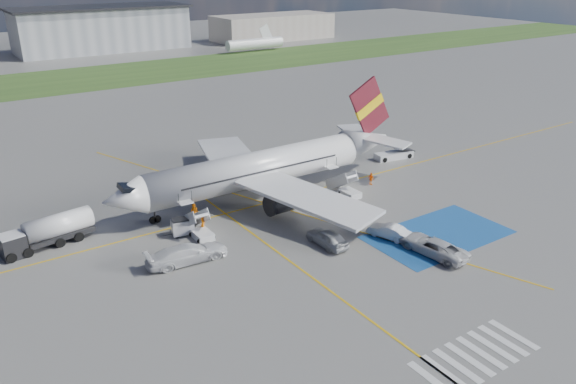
% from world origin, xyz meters
% --- Properties ---
extents(ground, '(400.00, 400.00, 0.00)m').
position_xyz_m(ground, '(0.00, 0.00, 0.00)').
color(ground, '#60605E').
rests_on(ground, ground).
extents(grass_strip, '(400.00, 30.00, 0.01)m').
position_xyz_m(grass_strip, '(0.00, 95.00, 0.01)').
color(grass_strip, '#2D4C1E').
rests_on(grass_strip, ground).
extents(taxiway_line_main, '(120.00, 0.20, 0.01)m').
position_xyz_m(taxiway_line_main, '(0.00, 12.00, 0.01)').
color(taxiway_line_main, gold).
rests_on(taxiway_line_main, ground).
extents(taxiway_line_cross, '(0.20, 60.00, 0.01)m').
position_xyz_m(taxiway_line_cross, '(-5.00, -10.00, 0.01)').
color(taxiway_line_cross, gold).
rests_on(taxiway_line_cross, ground).
extents(taxiway_line_diag, '(20.71, 56.45, 0.01)m').
position_xyz_m(taxiway_line_diag, '(0.00, 12.00, 0.01)').
color(taxiway_line_diag, gold).
rests_on(taxiway_line_diag, ground).
extents(staging_box, '(14.00, 8.00, 0.01)m').
position_xyz_m(staging_box, '(10.00, -4.00, 0.01)').
color(staging_box, '#184C91').
rests_on(staging_box, ground).
extents(crosswalk, '(9.00, 4.00, 0.01)m').
position_xyz_m(crosswalk, '(-1.80, -18.00, 0.01)').
color(crosswalk, silver).
rests_on(crosswalk, ground).
extents(terminal_centre, '(48.00, 18.00, 12.00)m').
position_xyz_m(terminal_centre, '(20.00, 135.00, 6.00)').
color(terminal_centre, gray).
rests_on(terminal_centre, ground).
extents(terminal_east, '(40.00, 16.00, 8.00)m').
position_xyz_m(terminal_east, '(75.00, 128.00, 4.00)').
color(terminal_east, '#9E9489').
rests_on(terminal_east, ground).
extents(airliner, '(36.81, 32.95, 11.92)m').
position_xyz_m(airliner, '(1.51, 14.00, 3.39)').
color(airliner, silver).
rests_on(airliner, ground).
extents(airstairs_fwd, '(1.90, 5.20, 3.60)m').
position_xyz_m(airstairs_fwd, '(-9.50, 8.70, 0.62)').
color(airstairs_fwd, silver).
rests_on(airstairs_fwd, ground).
extents(airstairs_aft, '(1.90, 5.20, 3.60)m').
position_xyz_m(airstairs_aft, '(9.00, 8.70, 0.62)').
color(airstairs_aft, silver).
rests_on(airstairs_aft, ground).
extents(fuel_tanker, '(8.61, 3.42, 2.86)m').
position_xyz_m(fuel_tanker, '(-22.06, 14.95, 1.20)').
color(fuel_tanker, black).
rests_on(fuel_tanker, ground).
extents(gpu_cart, '(2.27, 1.68, 1.73)m').
position_xyz_m(gpu_cart, '(-10.74, 9.99, 0.78)').
color(gpu_cart, silver).
rests_on(gpu_cart, ground).
extents(belt_loader, '(5.90, 2.87, 1.71)m').
position_xyz_m(belt_loader, '(22.45, 15.13, 0.43)').
color(belt_loader, silver).
rests_on(belt_loader, ground).
extents(car_silver_a, '(2.04, 4.73, 1.59)m').
position_xyz_m(car_silver_a, '(-0.34, 0.38, 0.80)').
color(car_silver_a, '#A6A8AD').
rests_on(car_silver_a, ground).
extents(car_silver_b, '(2.70, 4.41, 1.37)m').
position_xyz_m(car_silver_b, '(5.52, -1.71, 0.69)').
color(car_silver_b, silver).
rests_on(car_silver_b, ground).
extents(van_white_a, '(2.97, 5.49, 1.97)m').
position_xyz_m(van_white_a, '(6.64, -6.31, 0.99)').
color(van_white_a, silver).
rests_on(van_white_a, ground).
extents(van_white_b, '(5.70, 2.67, 2.17)m').
position_xyz_m(van_white_b, '(-12.61, 4.82, 1.08)').
color(van_white_b, silver).
rests_on(van_white_b, ground).
extents(crew_fwd, '(0.75, 0.80, 1.83)m').
position_xyz_m(crew_fwd, '(-8.88, 9.29, 0.92)').
color(crew_fwd, orange).
rests_on(crew_fwd, ground).
extents(crew_nose, '(1.18, 1.16, 1.92)m').
position_xyz_m(crew_nose, '(-8.42, 12.17, 0.96)').
color(crew_nose, orange).
rests_on(crew_nose, ground).
extents(crew_aft, '(0.44, 0.93, 1.54)m').
position_xyz_m(crew_aft, '(13.38, 9.62, 0.77)').
color(crew_aft, orange).
rests_on(crew_aft, ground).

